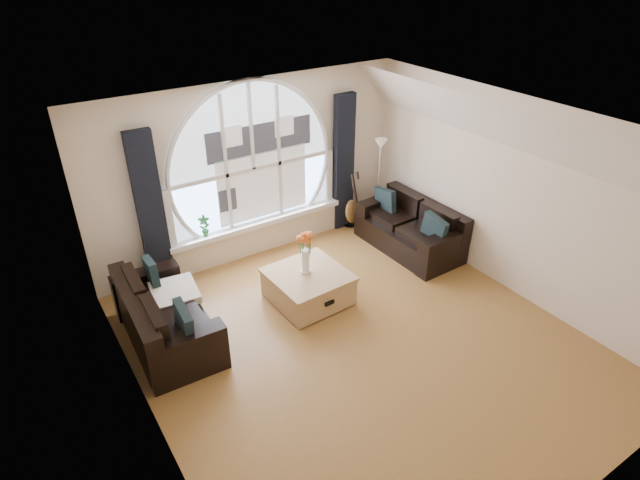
{
  "coord_description": "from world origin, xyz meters",
  "views": [
    {
      "loc": [
        -3.15,
        -3.89,
        4.39
      ],
      "look_at": [
        0.0,
        0.9,
        1.05
      ],
      "focal_mm": 29.42,
      "sensor_mm": 36.0,
      "label": 1
    }
  ],
  "objects_px": {
    "coffee_chest": "(308,286)",
    "potted_plant": "(204,226)",
    "sofa_right": "(410,226)",
    "vase_flowers": "(305,247)",
    "sofa_left": "(166,313)",
    "floor_lamp": "(378,186)",
    "guitar": "(352,199)"
  },
  "relations": [
    {
      "from": "sofa_right",
      "to": "vase_flowers",
      "type": "distance_m",
      "value": 2.16
    },
    {
      "from": "sofa_right",
      "to": "floor_lamp",
      "type": "xyz_separation_m",
      "value": [
        -0.0,
        0.82,
        0.4
      ]
    },
    {
      "from": "sofa_left",
      "to": "floor_lamp",
      "type": "xyz_separation_m",
      "value": [
        3.97,
        0.85,
        0.4
      ]
    },
    {
      "from": "coffee_chest",
      "to": "vase_flowers",
      "type": "xyz_separation_m",
      "value": [
        -0.01,
        0.05,
        0.59
      ]
    },
    {
      "from": "sofa_right",
      "to": "floor_lamp",
      "type": "height_order",
      "value": "floor_lamp"
    },
    {
      "from": "sofa_left",
      "to": "floor_lamp",
      "type": "bearing_deg",
      "value": 14.29
    },
    {
      "from": "vase_flowers",
      "to": "guitar",
      "type": "height_order",
      "value": "vase_flowers"
    },
    {
      "from": "sofa_left",
      "to": "vase_flowers",
      "type": "distance_m",
      "value": 1.94
    },
    {
      "from": "vase_flowers",
      "to": "potted_plant",
      "type": "xyz_separation_m",
      "value": [
        -0.81,
        1.49,
        -0.12
      ]
    },
    {
      "from": "coffee_chest",
      "to": "vase_flowers",
      "type": "relative_size",
      "value": 1.42
    },
    {
      "from": "sofa_left",
      "to": "sofa_right",
      "type": "distance_m",
      "value": 3.98
    },
    {
      "from": "guitar",
      "to": "sofa_right",
      "type": "bearing_deg",
      "value": -94.06
    },
    {
      "from": "guitar",
      "to": "sofa_left",
      "type": "bearing_deg",
      "value": 175.6
    },
    {
      "from": "coffee_chest",
      "to": "potted_plant",
      "type": "distance_m",
      "value": 1.81
    },
    {
      "from": "potted_plant",
      "to": "coffee_chest",
      "type": "bearing_deg",
      "value": -61.98
    },
    {
      "from": "floor_lamp",
      "to": "guitar",
      "type": "relative_size",
      "value": 1.51
    },
    {
      "from": "sofa_right",
      "to": "coffee_chest",
      "type": "xyz_separation_m",
      "value": [
        -2.09,
        -0.3,
        -0.16
      ]
    },
    {
      "from": "sofa_right",
      "to": "floor_lamp",
      "type": "bearing_deg",
      "value": 89.3
    },
    {
      "from": "vase_flowers",
      "to": "floor_lamp",
      "type": "height_order",
      "value": "floor_lamp"
    },
    {
      "from": "sofa_left",
      "to": "potted_plant",
      "type": "xyz_separation_m",
      "value": [
        1.07,
        1.27,
        0.32
      ]
    },
    {
      "from": "vase_flowers",
      "to": "sofa_left",
      "type": "bearing_deg",
      "value": 173.4
    },
    {
      "from": "sofa_right",
      "to": "floor_lamp",
      "type": "distance_m",
      "value": 0.91
    },
    {
      "from": "sofa_left",
      "to": "guitar",
      "type": "relative_size",
      "value": 1.65
    },
    {
      "from": "coffee_chest",
      "to": "floor_lamp",
      "type": "xyz_separation_m",
      "value": [
        2.09,
        1.12,
        0.56
      ]
    },
    {
      "from": "sofa_left",
      "to": "coffee_chest",
      "type": "height_order",
      "value": "sofa_left"
    },
    {
      "from": "coffee_chest",
      "to": "vase_flowers",
      "type": "distance_m",
      "value": 0.59
    },
    {
      "from": "coffee_chest",
      "to": "potted_plant",
      "type": "xyz_separation_m",
      "value": [
        -0.82,
        1.54,
        0.47
      ]
    },
    {
      "from": "sofa_left",
      "to": "floor_lamp",
      "type": "height_order",
      "value": "floor_lamp"
    },
    {
      "from": "vase_flowers",
      "to": "floor_lamp",
      "type": "bearing_deg",
      "value": 26.97
    },
    {
      "from": "sofa_right",
      "to": "sofa_left",
      "type": "bearing_deg",
      "value": 179.37
    },
    {
      "from": "sofa_right",
      "to": "vase_flowers",
      "type": "bearing_deg",
      "value": -174.35
    },
    {
      "from": "sofa_right",
      "to": "floor_lamp",
      "type": "relative_size",
      "value": 1.08
    }
  ]
}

